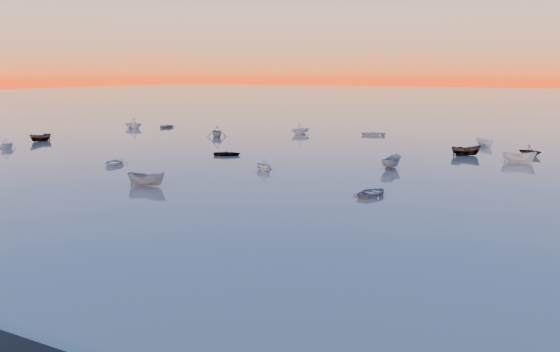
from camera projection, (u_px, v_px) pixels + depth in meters
The scene contains 5 objects.
ground at pixel (438, 126), 114.77m from camera, with size 600.00×600.00×0.00m, color #6D645B.
mud_lobes at pixel (1, 302), 27.04m from camera, with size 140.00×6.00×0.07m, color black, non-canonical shape.
moored_fleet at pixel (363, 156), 73.95m from camera, with size 124.00×58.00×1.20m, color white, non-canonical shape.
boat_near_left at pixel (114, 165), 66.68m from camera, with size 3.97×1.65×0.99m, color white.
boat_near_center at pixel (147, 186), 54.54m from camera, with size 4.08×1.73×1.41m, color gray.
Camera 1 is at (24.11, -16.97, 11.23)m, focal length 35.00 mm.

